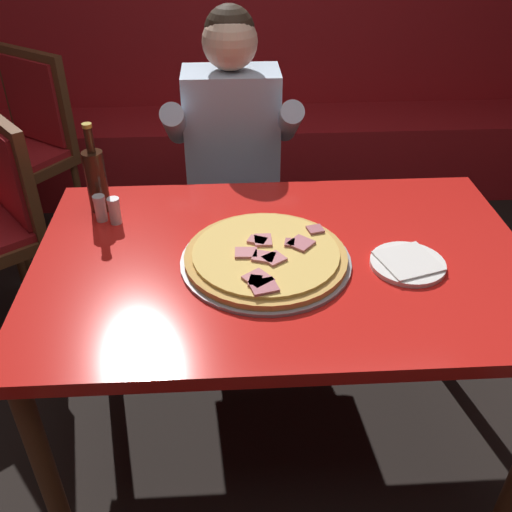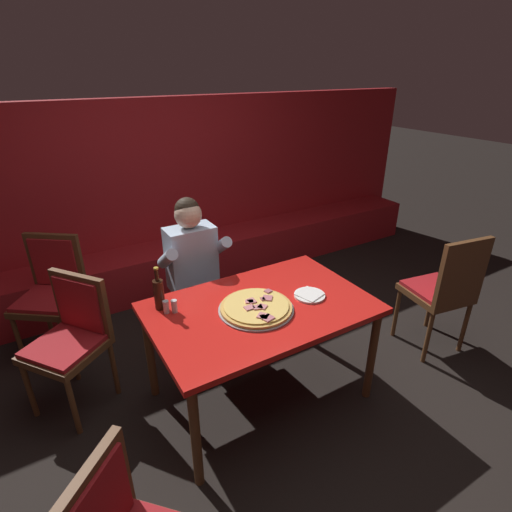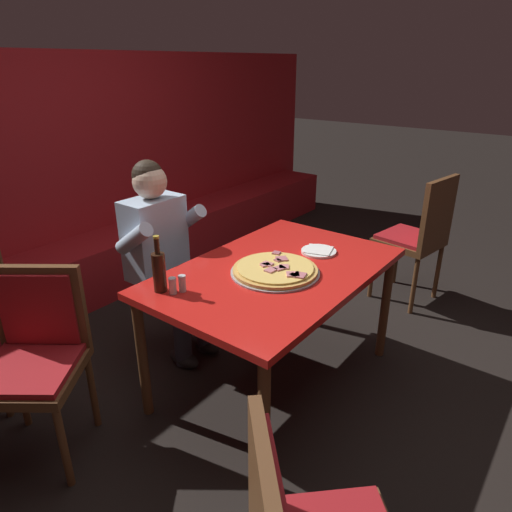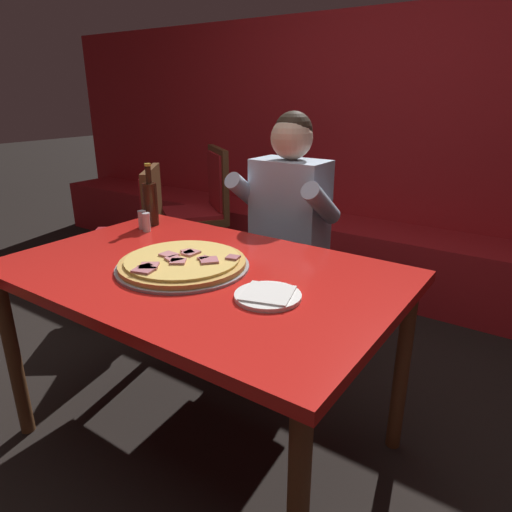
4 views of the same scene
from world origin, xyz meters
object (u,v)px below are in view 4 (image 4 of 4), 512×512
(dining_chair_near_right, at_px, (134,231))
(dining_chair_far_left, at_px, (203,205))
(shaker_red_pepper_flakes, at_px, (142,221))
(main_dining_table, at_px, (200,287))
(diner_seated_blue_shirt, at_px, (281,228))
(pizza, at_px, (183,263))
(beer_bottle, at_px, (151,202))
(shaker_parmesan, at_px, (146,223))
(plate_white_paper, at_px, (268,295))

(dining_chair_near_right, bearing_deg, dining_chair_far_left, 93.56)
(shaker_red_pepper_flakes, distance_m, dining_chair_near_right, 0.71)
(main_dining_table, height_order, diner_seated_blue_shirt, diner_seated_blue_shirt)
(dining_chair_far_left, bearing_deg, shaker_red_pepper_flakes, -61.84)
(shaker_red_pepper_flakes, height_order, dining_chair_far_left, dining_chair_far_left)
(pizza, relative_size, diner_seated_blue_shirt, 0.38)
(beer_bottle, relative_size, shaker_parmesan, 3.40)
(dining_chair_near_right, bearing_deg, main_dining_table, -29.96)
(main_dining_table, distance_m, shaker_parmesan, 0.56)
(plate_white_paper, relative_size, shaker_red_pepper_flakes, 2.44)
(diner_seated_blue_shirt, bearing_deg, shaker_parmesan, -124.26)
(diner_seated_blue_shirt, distance_m, dining_chair_far_left, 1.15)
(main_dining_table, distance_m, plate_white_paper, 0.36)
(pizza, bearing_deg, dining_chair_far_left, 128.74)
(beer_bottle, bearing_deg, main_dining_table, -28.37)
(plate_white_paper, relative_size, dining_chair_near_right, 0.22)
(main_dining_table, relative_size, dining_chair_near_right, 1.52)
(dining_chair_far_left, bearing_deg, dining_chair_near_right, -86.44)
(shaker_parmesan, bearing_deg, beer_bottle, 124.19)
(dining_chair_far_left, height_order, dining_chair_near_right, dining_chair_far_left)
(diner_seated_blue_shirt, bearing_deg, beer_bottle, -133.47)
(main_dining_table, bearing_deg, shaker_parmesan, 156.95)
(beer_bottle, height_order, shaker_parmesan, beer_bottle)
(beer_bottle, bearing_deg, diner_seated_blue_shirt, 46.53)
(shaker_parmesan, xyz_separation_m, diner_seated_blue_shirt, (0.38, 0.56, -0.09))
(shaker_red_pepper_flakes, bearing_deg, diner_seated_blue_shirt, 51.61)
(plate_white_paper, distance_m, dining_chair_near_right, 1.61)
(shaker_parmesan, xyz_separation_m, dining_chair_near_right, (-0.58, 0.41, -0.24))
(main_dining_table, bearing_deg, plate_white_paper, -11.21)
(main_dining_table, xyz_separation_m, dining_chair_far_left, (-1.13, 1.32, -0.10))
(diner_seated_blue_shirt, xyz_separation_m, dining_chair_near_right, (-0.96, -0.14, -0.15))
(beer_bottle, relative_size, dining_chair_near_right, 0.31)
(main_dining_table, relative_size, dining_chair_far_left, 1.45)
(plate_white_paper, xyz_separation_m, dining_chair_far_left, (-1.48, 1.39, -0.19))
(diner_seated_blue_shirt, xyz_separation_m, dining_chair_far_left, (-1.01, 0.55, -0.13))
(pizza, height_order, dining_chair_far_left, dining_chair_far_left)
(pizza, height_order, dining_chair_near_right, dining_chair_near_right)
(pizza, xyz_separation_m, dining_chair_near_right, (-1.04, 0.66, -0.22))
(shaker_red_pepper_flakes, xyz_separation_m, diner_seated_blue_shirt, (0.43, 0.54, -0.09))
(beer_bottle, bearing_deg, shaker_parmesan, -55.81)
(main_dining_table, bearing_deg, dining_chair_near_right, 150.04)
(beer_bottle, relative_size, diner_seated_blue_shirt, 0.23)
(beer_bottle, distance_m, dining_chair_far_left, 1.20)
(main_dining_table, height_order, shaker_red_pepper_flakes, shaker_red_pepper_flakes)
(shaker_parmesan, distance_m, dining_chair_near_right, 0.76)
(main_dining_table, height_order, shaker_parmesan, shaker_parmesan)
(plate_white_paper, xyz_separation_m, dining_chair_near_right, (-1.43, 0.70, -0.21))
(shaker_parmesan, relative_size, dining_chair_far_left, 0.09)
(main_dining_table, distance_m, beer_bottle, 0.67)
(beer_bottle, relative_size, dining_chair_far_left, 0.30)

